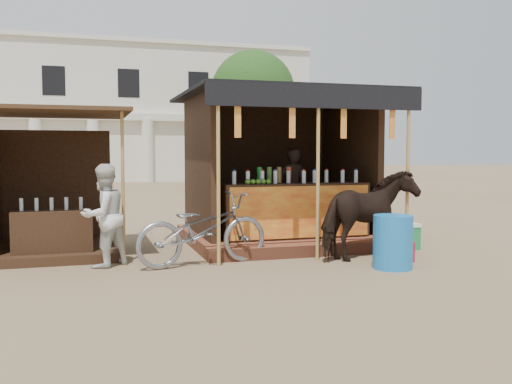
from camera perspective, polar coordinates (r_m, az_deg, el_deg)
name	(u,v)px	position (r m, az deg, el deg)	size (l,w,h in m)	color
ground	(292,286)	(7.37, 3.65, -9.40)	(120.00, 120.00, 0.00)	#846B4C
main_stall	(281,189)	(10.69, 2.48, 0.32)	(3.60, 3.61, 2.78)	brown
secondary_stall	(43,204)	(10.01, -20.51, -1.16)	(2.40, 2.40, 2.38)	#392314
cow	(369,215)	(9.25, 11.22, -2.24)	(0.77, 1.69, 1.43)	black
motorbike	(203,229)	(8.65, -5.33, -3.72)	(0.73, 2.09, 1.10)	gray
bystander	(104,216)	(8.77, -14.99, -2.29)	(0.75, 0.58, 1.54)	silver
blue_barrel	(393,242)	(8.62, 13.52, -4.87)	(0.58, 0.58, 0.79)	#1971BD
red_crate	(398,250)	(9.36, 13.98, -5.65)	(0.44, 0.43, 0.32)	maroon
cooler	(399,236)	(10.39, 14.10, -4.28)	(0.65, 0.45, 0.46)	#1C7F42
background_building	(92,115)	(36.73, -16.12, 7.39)	(26.00, 7.45, 8.18)	silver
tree	(249,96)	(30.18, -0.73, 9.56)	(4.50, 4.40, 7.00)	#382314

